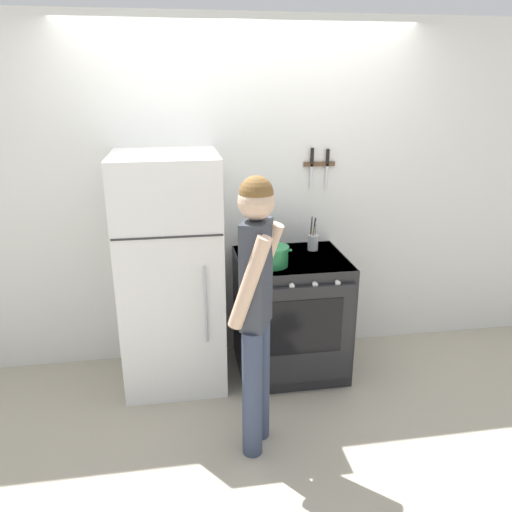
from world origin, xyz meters
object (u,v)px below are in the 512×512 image
(dutch_oven_pot, at_px, (271,256))
(utensil_jar, at_px, (313,241))
(refrigerator, at_px, (171,273))
(stove_range, at_px, (291,314))
(person, at_px, (256,303))
(tea_kettle, at_px, (266,244))

(dutch_oven_pot, height_order, utensil_jar, utensil_jar)
(utensil_jar, bearing_deg, refrigerator, -172.74)
(stove_range, bearing_deg, utensil_jar, 40.89)
(utensil_jar, bearing_deg, person, -121.45)
(stove_range, xyz_separation_m, tea_kettle, (-0.16, 0.16, 0.51))
(tea_kettle, distance_m, utensil_jar, 0.36)
(refrigerator, relative_size, dutch_oven_pot, 5.81)
(dutch_oven_pot, xyz_separation_m, utensil_jar, (0.37, 0.28, -0.00))
(utensil_jar, bearing_deg, dutch_oven_pot, -143.18)
(dutch_oven_pot, distance_m, person, 0.72)
(refrigerator, xyz_separation_m, dutch_oven_pot, (0.69, -0.14, 0.14))
(dutch_oven_pot, bearing_deg, tea_kettle, 87.10)
(refrigerator, height_order, stove_range, refrigerator)
(dutch_oven_pot, xyz_separation_m, person, (-0.22, -0.68, -0.03))
(dutch_oven_pot, distance_m, utensil_jar, 0.46)
(refrigerator, distance_m, stove_range, 0.94)
(stove_range, bearing_deg, refrigerator, 177.71)
(utensil_jar, distance_m, person, 1.13)
(refrigerator, distance_m, person, 0.96)
(stove_range, height_order, dutch_oven_pot, dutch_oven_pot)
(person, bearing_deg, refrigerator, 55.24)
(dutch_oven_pot, bearing_deg, utensil_jar, 36.82)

